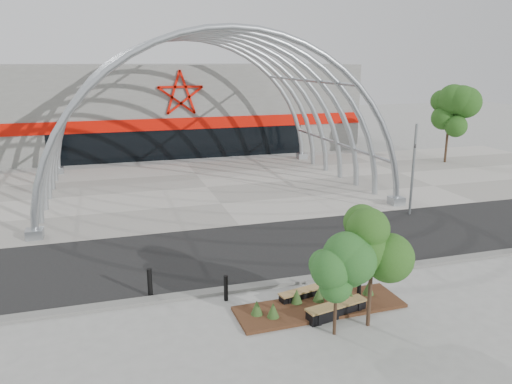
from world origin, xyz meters
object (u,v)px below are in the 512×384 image
Objects in this scene: street_tree_0 at (337,263)px; bench_0 at (303,295)px; bollard_2 at (339,287)px; signal_pole at (413,168)px; bench_1 at (336,310)px; street_tree_1 at (373,246)px.

bench_0 is (-0.06, 2.47, -2.23)m from street_tree_0.
bench_0 is 1.33m from bollard_2.
signal_pole reaches higher than bench_0.
bench_0 is 1.59m from bench_1.
street_tree_1 is 1.65× the size of bench_1.
bench_1 is 1.41m from bollard_2.
bollard_2 is at bearing -10.97° from bench_0.
signal_pole reaches higher than bollard_2.
bollard_2 is at bearing -135.92° from signal_pole.
street_tree_1 is 2.76m from bench_1.
signal_pole reaches higher than street_tree_0.
street_tree_1 is at bearing 7.60° from street_tree_0.
street_tree_0 is 3.77× the size of bollard_2.
bench_1 is at bearing -67.49° from bench_0.
street_tree_0 is 3.21m from bollard_2.
street_tree_1 reaches higher than bench_0.
bench_0 is at bearing 169.03° from bollard_2.
bench_0 is at bearing -140.84° from signal_pole.
street_tree_0 reaches higher than bench_1.
bench_1 is at bearing -118.76° from bollard_2.
signal_pole is 5.70× the size of bollard_2.
signal_pole is 1.33× the size of street_tree_1.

